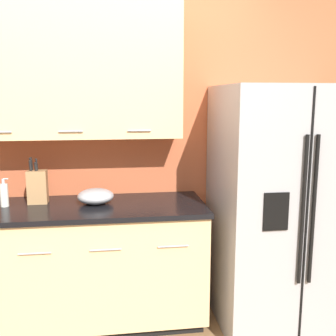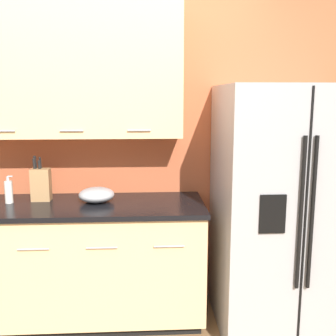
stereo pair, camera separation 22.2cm
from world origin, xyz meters
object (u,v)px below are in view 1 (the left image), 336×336
(soap_dispenser, at_px, (4,195))
(knife_block, at_px, (37,186))
(refrigerator, at_px, (280,206))
(mixing_bowl, at_px, (96,196))

(soap_dispenser, bearing_deg, knife_block, 14.54)
(refrigerator, bearing_deg, mixing_bowl, 174.44)
(mixing_bowl, bearing_deg, soap_dispenser, 179.35)
(refrigerator, height_order, soap_dispenser, refrigerator)
(refrigerator, xyz_separation_m, mixing_bowl, (-1.32, 0.13, 0.09))
(soap_dispenser, xyz_separation_m, mixing_bowl, (0.62, -0.01, -0.03))
(knife_block, distance_m, mixing_bowl, 0.42)
(mixing_bowl, bearing_deg, knife_block, 171.28)
(soap_dispenser, bearing_deg, mixing_bowl, -0.65)
(refrigerator, height_order, knife_block, refrigerator)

